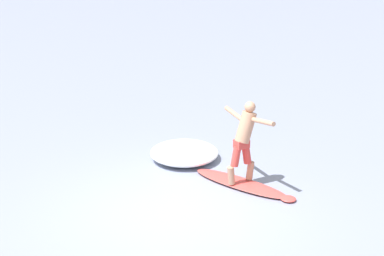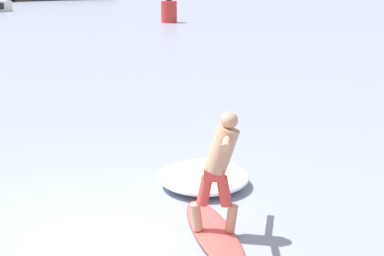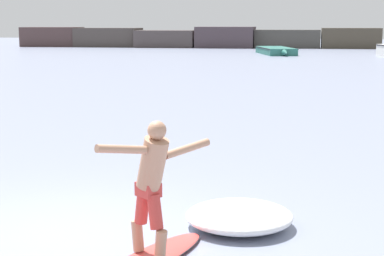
% 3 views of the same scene
% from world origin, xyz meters
% --- Properties ---
extents(ground_plane, '(200.00, 200.00, 0.00)m').
position_xyz_m(ground_plane, '(0.00, 0.00, 0.00)').
color(ground_plane, gray).
extents(surfboard, '(1.27, 2.27, 0.21)m').
position_xyz_m(surfboard, '(1.34, -0.96, 0.04)').
color(surfboard, '#DF4741').
rests_on(surfboard, ground).
extents(surfer, '(1.06, 1.21, 1.60)m').
position_xyz_m(surfer, '(1.41, -0.97, 1.01)').
color(surfer, tan).
rests_on(surfer, surfboard).
extents(channel_marker_buoy, '(1.09, 1.09, 1.83)m').
position_xyz_m(channel_marker_buoy, '(17.85, 25.89, 0.76)').
color(channel_marker_buoy, red).
rests_on(channel_marker_buoy, ground).
extents(wave_foam_at_tail, '(1.97, 1.97, 0.31)m').
position_xyz_m(wave_foam_at_tail, '(2.25, 0.52, 0.16)').
color(wave_foam_at_tail, white).
rests_on(wave_foam_at_tail, ground).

